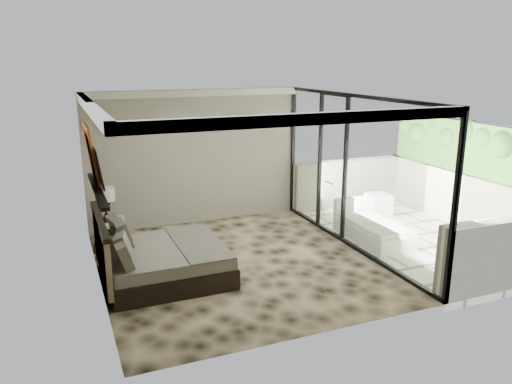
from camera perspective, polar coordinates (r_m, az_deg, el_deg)
name	(u,v)px	position (r m, az deg, el deg)	size (l,w,h in m)	color
floor	(238,264)	(8.62, -2.09, -8.20)	(5.00, 5.00, 0.00)	black
ceiling	(236,98)	(7.95, -2.28, 10.63)	(4.50, 5.00, 0.02)	silver
back_wall	(196,158)	(10.49, -6.89, 3.91)	(4.50, 0.02, 2.80)	gray
left_wall	(94,198)	(7.72, -17.99, -0.71)	(0.02, 5.00, 2.80)	gray
glass_wall	(354,173)	(9.17, 11.14, 2.14)	(0.08, 5.00, 2.80)	white
terrace_slab	(415,238)	(10.45, 17.67, -5.06)	(3.00, 5.00, 0.12)	beige
parapet_far	(470,202)	(11.16, 23.26, -1.03)	(0.30, 5.00, 1.10)	beige
foliage_hedge	(476,149)	(10.93, 23.85, 4.52)	(0.36, 4.60, 1.10)	#386F22
picture_ledge	(97,190)	(7.80, -17.67, 0.23)	(0.12, 2.20, 0.05)	black
bed	(159,260)	(8.10, -11.02, -7.61)	(1.93, 1.87, 1.06)	black
nightstand	(110,233)	(9.61, -16.37, -4.53)	(0.57, 0.57, 0.57)	black
table_lamp	(105,200)	(9.40, -16.86, -0.87)	(0.35, 0.35, 0.64)	black
abstract_canvas	(91,153)	(8.16, -18.34, 4.22)	(0.04, 0.90, 0.90)	#A3410E
framed_print	(98,168)	(7.74, -17.57, 2.61)	(0.03, 0.50, 0.60)	black
ottoman	(378,205)	(11.46, 13.79, -1.42)	(0.49, 0.49, 0.49)	silver
lounger	(372,229)	(9.96, 13.09, -4.11)	(0.83, 1.66, 0.65)	silver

